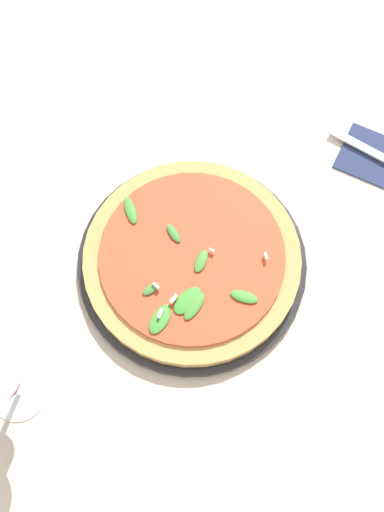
# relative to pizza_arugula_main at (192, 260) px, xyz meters

# --- Properties ---
(ground_plane) EXTENTS (6.00, 6.00, 0.00)m
(ground_plane) POSITION_rel_pizza_arugula_main_xyz_m (-0.04, 0.02, -0.02)
(ground_plane) COLOR beige
(pizza_arugula_main) EXTENTS (0.31, 0.31, 0.05)m
(pizza_arugula_main) POSITION_rel_pizza_arugula_main_xyz_m (0.00, 0.00, 0.00)
(pizza_arugula_main) COLOR black
(pizza_arugula_main) RESTS_ON ground_plane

